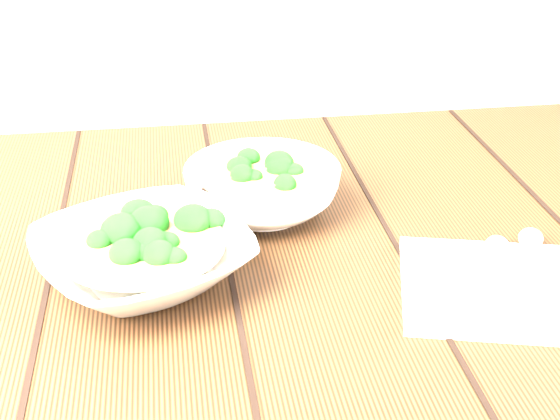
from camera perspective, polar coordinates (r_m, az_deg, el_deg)
name	(u,v)px	position (r m, az deg, el deg)	size (l,w,h in m)	color
table	(245,326)	(1.00, -2.60, -8.45)	(1.20, 0.80, 0.75)	black
soup_bowl_front	(143,256)	(0.86, -9.99, -3.32)	(0.30, 0.30, 0.07)	silver
soup_bowl_back	(262,187)	(0.99, -1.30, 1.66)	(0.20, 0.20, 0.07)	silver
trivet	(238,199)	(1.01, -3.10, 0.81)	(0.11, 0.11, 0.03)	black
napkin	(505,288)	(0.87, 16.15, -5.53)	(0.22, 0.18, 0.01)	beige
spoon_left	(496,262)	(0.90, 15.54, -3.66)	(0.09, 0.17, 0.01)	#ACA898
spoon_right	(528,253)	(0.93, 17.71, -2.98)	(0.10, 0.17, 0.01)	#ACA898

